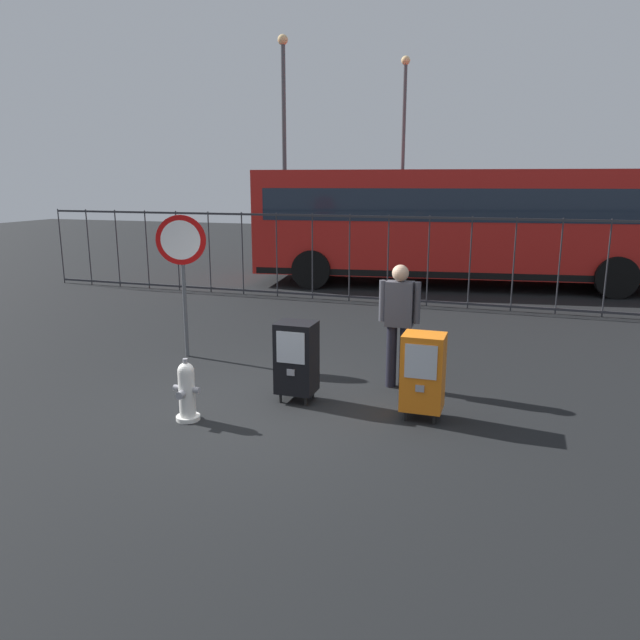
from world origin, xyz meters
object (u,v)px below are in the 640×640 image
(newspaper_box_secondary, at_px, (296,357))
(bus_far, at_px, (516,214))
(fire_hydrant, at_px, (187,391))
(street_light_near_left, at_px, (284,136))
(street_light_near_right, at_px, (403,143))
(stop_sign, at_px, (182,256))
(pedestrian, at_px, (399,319))
(newspaper_box_primary, at_px, (423,372))
(bus_near, at_px, (458,221))

(newspaper_box_secondary, relative_size, bus_far, 0.10)
(fire_hydrant, height_order, street_light_near_left, street_light_near_left)
(street_light_near_left, distance_m, street_light_near_right, 5.15)
(stop_sign, xyz_separation_m, pedestrian, (3.47, -0.39, -0.65))
(bus_far, relative_size, street_light_near_left, 1.51)
(street_light_near_right, bearing_deg, bus_far, -27.31)
(bus_far, height_order, street_light_near_right, street_light_near_right)
(newspaper_box_primary, bearing_deg, stop_sign, 160.66)
(pedestrian, xyz_separation_m, street_light_near_right, (-2.83, 14.86, 3.13))
(fire_hydrant, xyz_separation_m, stop_sign, (-1.37, 2.30, 1.25))
(newspaper_box_primary, distance_m, bus_far, 13.80)
(newspaper_box_primary, distance_m, street_light_near_left, 13.72)
(newspaper_box_primary, relative_size, bus_near, 0.09)
(newspaper_box_secondary, xyz_separation_m, street_light_near_left, (-4.71, 11.57, 3.53))
(pedestrian, height_order, bus_near, bus_near)
(pedestrian, bearing_deg, street_light_near_left, 118.62)
(stop_sign, relative_size, bus_far, 0.21)
(pedestrian, distance_m, street_light_near_left, 12.55)
(fire_hydrant, xyz_separation_m, newspaper_box_secondary, (0.99, 1.00, 0.22))
(street_light_near_right, bearing_deg, newspaper_box_primary, -78.20)
(fire_hydrant, distance_m, street_light_near_right, 17.19)
(newspaper_box_secondary, relative_size, stop_sign, 0.46)
(street_light_near_right, bearing_deg, newspaper_box_secondary, -83.80)
(pedestrian, height_order, bus_far, bus_far)
(newspaper_box_secondary, xyz_separation_m, bus_far, (2.40, 13.64, 1.14))
(newspaper_box_primary, relative_size, street_light_near_left, 0.14)
(newspaper_box_primary, relative_size, street_light_near_right, 0.15)
(fire_hydrant, bearing_deg, bus_near, 79.40)
(newspaper_box_secondary, distance_m, street_light_near_right, 16.24)
(street_light_near_left, bearing_deg, fire_hydrant, -73.52)
(bus_near, bearing_deg, bus_far, 63.07)
(bus_near, height_order, street_light_near_left, street_light_near_left)
(stop_sign, bearing_deg, newspaper_box_primary, -19.34)
(newspaper_box_secondary, bearing_deg, street_light_near_left, 112.13)
(bus_far, bearing_deg, pedestrian, -91.66)
(newspaper_box_primary, xyz_separation_m, street_light_near_right, (-3.31, 15.85, 3.51))
(newspaper_box_secondary, xyz_separation_m, pedestrian, (1.11, 0.90, 0.38))
(stop_sign, height_order, pedestrian, stop_sign)
(newspaper_box_secondary, distance_m, street_light_near_left, 12.98)
(bus_far, bearing_deg, street_light_near_left, -159.67)
(bus_far, xyz_separation_m, street_light_near_left, (-7.10, -2.07, 2.39))
(pedestrian, relative_size, bus_near, 0.16)
(newspaper_box_primary, height_order, street_light_near_left, street_light_near_left)
(newspaper_box_primary, bearing_deg, pedestrian, 116.03)
(stop_sign, height_order, street_light_near_left, street_light_near_left)
(newspaper_box_primary, relative_size, newspaper_box_secondary, 1.00)
(stop_sign, relative_size, pedestrian, 1.34)
(fire_hydrant, relative_size, street_light_near_right, 0.11)
(bus_near, bearing_deg, street_light_near_left, 151.89)
(fire_hydrant, xyz_separation_m, street_light_near_right, (-0.72, 16.76, 3.73))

